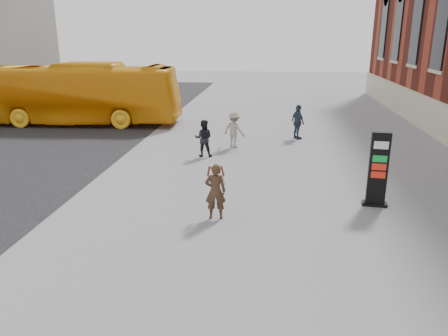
# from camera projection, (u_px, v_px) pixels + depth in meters

# --- Properties ---
(ground) EXTENTS (100.00, 100.00, 0.00)m
(ground) POSITION_uv_depth(u_px,v_px,m) (226.00, 212.00, 12.74)
(ground) COLOR #9E9EA3
(info_pylon) EXTENTS (0.76, 0.45, 2.27)m
(info_pylon) POSITION_uv_depth(u_px,v_px,m) (378.00, 170.00, 12.95)
(info_pylon) COLOR black
(info_pylon) RESTS_ON ground
(woman) EXTENTS (0.64, 0.59, 1.61)m
(woman) POSITION_uv_depth(u_px,v_px,m) (215.00, 191.00, 12.12)
(woman) COLOR #3A271A
(woman) RESTS_ON ground
(bus) EXTENTS (12.52, 3.48, 3.45)m
(bus) POSITION_uv_depth(u_px,v_px,m) (70.00, 94.00, 24.81)
(bus) COLOR orange
(bus) RESTS_ON road
(pedestrian_a) EXTENTS (0.79, 0.63, 1.57)m
(pedestrian_a) POSITION_uv_depth(u_px,v_px,m) (204.00, 138.00, 18.36)
(pedestrian_a) COLOR black
(pedestrian_a) RESTS_ON ground
(pedestrian_b) EXTENTS (1.24, 1.07, 1.66)m
(pedestrian_b) POSITION_uv_depth(u_px,v_px,m) (234.00, 130.00, 19.79)
(pedestrian_b) COLOR gray
(pedestrian_b) RESTS_ON ground
(pedestrian_c) EXTENTS (0.86, 1.07, 1.70)m
(pedestrian_c) POSITION_uv_depth(u_px,v_px,m) (298.00, 122.00, 21.39)
(pedestrian_c) COLOR #2D3D4B
(pedestrian_c) RESTS_ON ground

